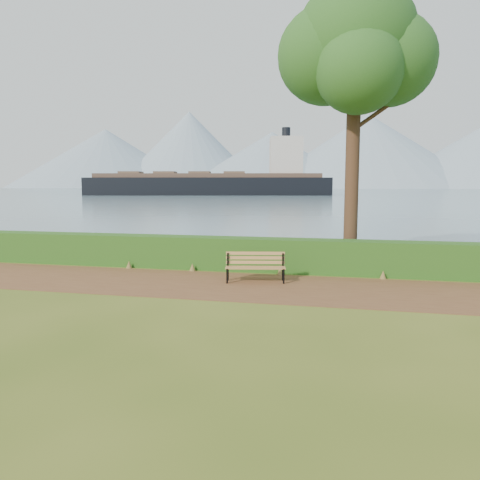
# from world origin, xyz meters

# --- Properties ---
(ground) EXTENTS (140.00, 140.00, 0.00)m
(ground) POSITION_xyz_m (0.00, 0.00, 0.00)
(ground) COLOR #425618
(ground) RESTS_ON ground
(path) EXTENTS (40.00, 3.40, 0.01)m
(path) POSITION_xyz_m (0.00, 0.30, 0.01)
(path) COLOR brown
(path) RESTS_ON ground
(hedge) EXTENTS (32.00, 0.85, 1.00)m
(hedge) POSITION_xyz_m (0.00, 2.60, 0.50)
(hedge) COLOR #1E4814
(hedge) RESTS_ON ground
(water) EXTENTS (700.00, 510.00, 0.00)m
(water) POSITION_xyz_m (0.00, 260.00, 0.01)
(water) COLOR #455F70
(water) RESTS_ON ground
(mountains) EXTENTS (585.00, 190.00, 70.00)m
(mountains) POSITION_xyz_m (-9.17, 406.05, 27.70)
(mountains) COLOR gray
(mountains) RESTS_ON ground
(bench) EXTENTS (1.67, 0.77, 0.81)m
(bench) POSITION_xyz_m (1.08, 0.92, 0.47)
(bench) COLOR black
(bench) RESTS_ON ground
(tree) EXTENTS (4.69, 3.92, 9.02)m
(tree) POSITION_xyz_m (3.58, 3.50, 6.71)
(tree) COLOR #342015
(tree) RESTS_ON ground
(cargo_ship) EXTENTS (62.51, 22.67, 18.78)m
(cargo_ship) POSITION_xyz_m (-28.88, 104.83, 2.80)
(cargo_ship) COLOR black
(cargo_ship) RESTS_ON ground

